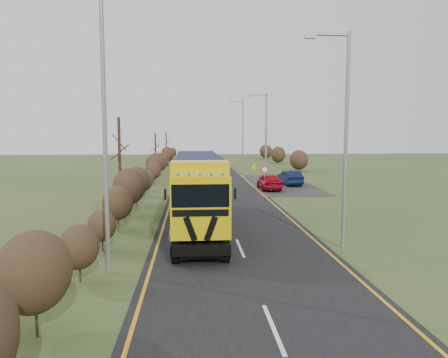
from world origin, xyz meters
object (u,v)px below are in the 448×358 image
at_px(lorry, 198,186).
at_px(car_blue_sedan, 290,178).
at_px(car_red_hatchback, 269,181).
at_px(streetlight_near, 343,131).
at_px(speed_sign, 265,174).

relative_size(lorry, car_blue_sedan, 3.34).
height_order(car_red_hatchback, streetlight_near, streetlight_near).
bearing_deg(car_red_hatchback, speed_sign, 59.51).
bearing_deg(lorry, car_red_hatchback, 65.93).
height_order(car_red_hatchback, car_blue_sedan, car_red_hatchback).
relative_size(lorry, streetlight_near, 1.51).
bearing_deg(speed_sign, streetlight_near, -89.16).
distance_m(car_red_hatchback, streetlight_near, 20.41).
bearing_deg(car_red_hatchback, lorry, 66.65).
height_order(car_blue_sedan, streetlight_near, streetlight_near).
relative_size(lorry, car_red_hatchback, 3.22).
xyz_separation_m(car_blue_sedan, streetlight_near, (-2.96, -23.22, 4.50)).
height_order(car_blue_sedan, speed_sign, speed_sign).
relative_size(car_red_hatchback, car_blue_sedan, 1.04).
xyz_separation_m(lorry, streetlight_near, (6.27, -4.67, 2.95)).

